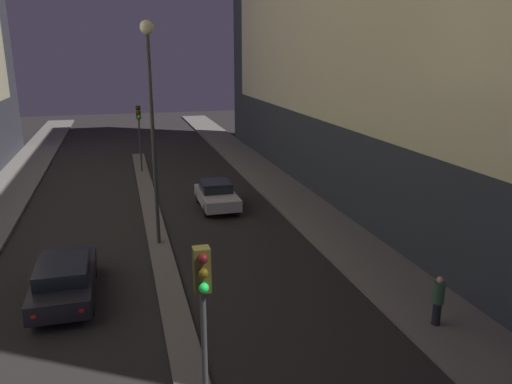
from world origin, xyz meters
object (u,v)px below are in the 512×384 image
pedestrian_on_right_sidewalk (438,300)px  street_lamp (151,95)px  traffic_light_near (203,306)px  car_right_lane (217,195)px  traffic_light_mid (139,123)px  car_left_lane (64,279)px

pedestrian_on_right_sidewalk → street_lamp: bearing=129.7°
street_lamp → pedestrian_on_right_sidewalk: size_ratio=5.84×
traffic_light_near → street_lamp: 12.60m
car_right_lane → traffic_light_mid: bearing=110.5°
car_left_lane → traffic_light_mid: bearing=79.1°
car_right_lane → pedestrian_on_right_sidewalk: size_ratio=2.54×
car_left_lane → car_right_lane: (7.02, 8.80, -0.01)m
car_left_lane → pedestrian_on_right_sidewalk: 12.26m
traffic_light_near → street_lamp: size_ratio=0.49×
traffic_light_mid → pedestrian_on_right_sidewalk: 24.64m
traffic_light_near → pedestrian_on_right_sidewalk: 8.59m
traffic_light_near → car_left_lane: traffic_light_near is taller
traffic_light_near → pedestrian_on_right_sidewalk: (7.64, 3.03, -2.49)m
traffic_light_near → traffic_light_mid: bearing=90.0°
car_left_lane → car_right_lane: size_ratio=1.19×
street_lamp → car_left_lane: 7.92m
traffic_light_mid → pedestrian_on_right_sidewalk: bearing=-71.8°
traffic_light_mid → car_right_lane: bearing=-69.5°
street_lamp → pedestrian_on_right_sidewalk: (7.64, -9.19, -5.55)m
traffic_light_near → car_left_lane: size_ratio=0.95×
car_left_lane → pedestrian_on_right_sidewalk: size_ratio=3.01×
traffic_light_mid → car_right_lane: size_ratio=1.13×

